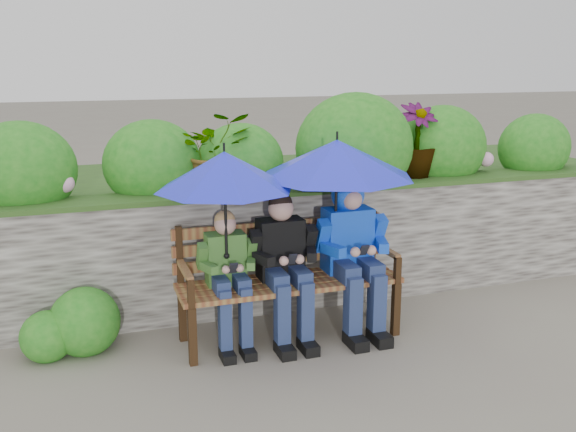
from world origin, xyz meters
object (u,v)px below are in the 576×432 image
object	(u,v)px
umbrella_right	(337,158)
umbrella_left	(225,171)
boy_left	(228,271)
boy_middle	(284,260)
boy_right	(352,244)
park_bench	(287,272)

from	to	relation	value
umbrella_right	umbrella_left	bearing A→B (deg)	-177.79
boy_left	boy_middle	bearing A→B (deg)	-1.46
boy_left	boy_middle	size ratio (longest dim) A/B	0.91
boy_middle	umbrella_left	distance (m)	0.82
umbrella_right	boy_right	bearing A→B (deg)	-16.63
boy_left	umbrella_right	xyz separation A→B (m)	(0.85, 0.03, 0.78)
boy_left	umbrella_left	bearing A→B (deg)	178.35
boy_left	umbrella_right	size ratio (longest dim) A/B	0.86
park_bench	umbrella_right	xyz separation A→B (m)	(0.38, -0.03, 0.85)
boy_left	umbrella_left	xyz separation A→B (m)	(-0.01, 0.00, 0.74)
park_bench	umbrella_right	size ratio (longest dim) A/B	1.43
boy_left	boy_right	distance (m)	0.98
boy_right	umbrella_left	size ratio (longest dim) A/B	1.20
park_bench	umbrella_right	distance (m)	0.93
boy_left	boy_middle	xyz separation A→B (m)	(0.42, -0.01, 0.04)
boy_right	umbrella_right	distance (m)	0.67
park_bench	boy_right	xyz separation A→B (m)	(0.50, -0.07, 0.19)
boy_middle	boy_left	bearing A→B (deg)	178.54
boy_middle	umbrella_left	bearing A→B (deg)	178.54
boy_left	boy_middle	world-z (taller)	boy_middle
umbrella_right	boy_left	bearing A→B (deg)	-177.74
umbrella_left	park_bench	bearing A→B (deg)	8.00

